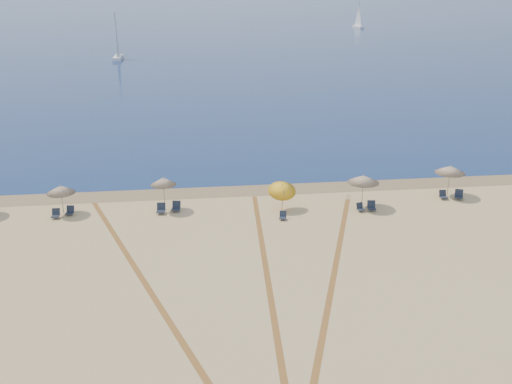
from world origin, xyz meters
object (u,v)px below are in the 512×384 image
Objects in this scene: umbrella_5 at (450,169)px; chair_5 at (176,207)px; umbrella_3 at (282,188)px; sailboat_1 at (358,20)px; chair_4 at (161,209)px; umbrella_4 at (363,179)px; chair_10 at (459,195)px; umbrella_1 at (61,189)px; chair_6 at (283,216)px; chair_3 at (70,211)px; chair_7 at (360,208)px; chair_8 at (371,206)px; chair_2 at (56,214)px; umbrella_2 at (163,181)px; chair_9 at (443,195)px; sailboat_0 at (117,45)px.

umbrella_5 reaches higher than chair_5.
umbrella_3 is 154.41m from sailboat_1.
umbrella_5 is at bearing 7.77° from chair_4.
chair_10 is (7.93, 0.71, -1.89)m from umbrella_4.
umbrella_1 is 16.01m from chair_6.
chair_7 is at bearing 2.66° from chair_3.
chair_4 is 15.42m from chair_8.
chair_3 is (-21.36, 1.05, -1.92)m from umbrella_4.
umbrella_5 reaches higher than chair_2.
umbrella_2 reaches higher than chair_4.
chair_3 is 28.11m from chair_9.
umbrella_5 is 3.75× the size of chair_6.
chair_3 is 1.02× the size of chair_7.
umbrella_1 is 2.70× the size of chair_5.
chair_6 is 0.75× the size of chair_10.
chair_4 reaches higher than chair_7.
chair_2 reaches higher than chair_6.
umbrella_1 is at bearing -125.50° from sailboat_1.
chair_3 is 0.09× the size of sailboat_1.
chair_3 is at bearing 177.19° from umbrella_4.
umbrella_1 is 2.87× the size of chair_4.
chair_10 is (30.20, 0.11, 0.03)m from chair_2.
chair_10 reaches higher than chair_7.
umbrella_2 reaches higher than chair_10.
umbrella_3 is at bearing 6.49° from chair_5.
umbrella_1 is 8.29m from chair_5.
umbrella_5 reaches higher than chair_8.
umbrella_3 reaches higher than chair_5.
chair_9 is at bearing -115.39° from sailboat_1.
sailboat_0 is at bearing 112.39° from umbrella_5.
umbrella_4 is at bearing 4.75° from chair_3.
sailboat_1 is (42.33, 146.77, 0.29)m from umbrella_4.
umbrella_3 is 16.32m from chair_2.
chair_6 is at bearing -8.62° from chair_4.
umbrella_3 is at bearing -119.93° from sailboat_1.
sailboat_1 is at bearing 44.26° from sailboat_0.
umbrella_4 is 3.83× the size of chair_9.
chair_5 is at bearing -178.16° from chair_8.
sailboat_0 reaches higher than chair_10.
umbrella_5 is 2.08m from chair_10.
umbrella_5 reaches higher than chair_9.
umbrella_4 is 21.47m from chair_3.
umbrella_1 is at bearing 160.96° from chair_3.
chair_8 is at bearing -162.37° from umbrella_5.
umbrella_1 is 1.70m from chair_3.
chair_4 reaches higher than chair_5.
sailboat_1 is at bearing 85.23° from chair_6.
chair_10 is at bearing 5.13° from umbrella_4.
umbrella_4 reaches higher than chair_2.
umbrella_4 is 8.18m from chair_10.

